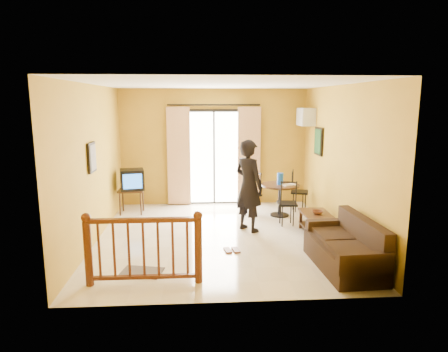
{
  "coord_description": "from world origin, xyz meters",
  "views": [
    {
      "loc": [
        -0.39,
        -7.15,
        2.51
      ],
      "look_at": [
        0.1,
        0.2,
        1.12
      ],
      "focal_mm": 32.0,
      "sensor_mm": 36.0,
      "label": 1
    }
  ],
  "objects": [
    {
      "name": "air_conditioner",
      "position": [
        2.09,
        1.95,
        2.15
      ],
      "size": [
        0.31,
        0.6,
        0.4
      ],
      "color": "silver",
      "rests_on": "room_shell"
    },
    {
      "name": "stair_balustrade",
      "position": [
        -1.15,
        -1.9,
        0.56
      ],
      "size": [
        1.63,
        0.13,
        1.04
      ],
      "color": "#471E0F",
      "rests_on": "ground"
    },
    {
      "name": "sandals",
      "position": [
        0.17,
        -0.75,
        0.01
      ],
      "size": [
        0.28,
        0.26,
        0.03
      ],
      "color": "#582E1E",
      "rests_on": "ground"
    },
    {
      "name": "sofa",
      "position": [
        1.85,
        -1.56,
        0.29
      ],
      "size": [
        0.84,
        1.67,
        0.78
      ],
      "rotation": [
        0.0,
        0.0,
        0.05
      ],
      "color": "black",
      "rests_on": "ground"
    },
    {
      "name": "botanical_print",
      "position": [
        2.22,
        1.3,
        1.65
      ],
      "size": [
        0.05,
        0.5,
        0.6
      ],
      "color": "black",
      "rests_on": "room_shell"
    },
    {
      "name": "balcony_door",
      "position": [
        0.0,
        2.43,
        1.19
      ],
      "size": [
        2.25,
        0.14,
        2.46
      ],
      "color": "black",
      "rests_on": "ground"
    },
    {
      "name": "water_jug",
      "position": [
        1.4,
        1.3,
        0.84
      ],
      "size": [
        0.14,
        0.14,
        0.26
      ],
      "primitive_type": "cylinder",
      "color": "blue",
      "rests_on": "dining_table"
    },
    {
      "name": "dining_table",
      "position": [
        1.41,
        1.31,
        0.56
      ],
      "size": [
        0.85,
        0.85,
        0.71
      ],
      "color": "black",
      "rests_on": "ground"
    },
    {
      "name": "tv_table",
      "position": [
        -1.9,
        1.72,
        0.47
      ],
      "size": [
        0.55,
        0.46,
        0.55
      ],
      "color": "black",
      "rests_on": "ground"
    },
    {
      "name": "television",
      "position": [
        -1.87,
        1.72,
        0.78
      ],
      "size": [
        0.59,
        0.55,
        0.46
      ],
      "rotation": [
        0.0,
        0.0,
        0.2
      ],
      "color": "black",
      "rests_on": "tv_table"
    },
    {
      "name": "room_shell",
      "position": [
        0.0,
        0.0,
        1.7
      ],
      "size": [
        5.0,
        5.0,
        5.0
      ],
      "color": "white",
      "rests_on": "ground"
    },
    {
      "name": "ground",
      "position": [
        0.0,
        0.0,
        0.0
      ],
      "size": [
        5.0,
        5.0,
        0.0
      ],
      "primitive_type": "plane",
      "color": "beige",
      "rests_on": "ground"
    },
    {
      "name": "picture_left",
      "position": [
        -2.22,
        -0.2,
        1.55
      ],
      "size": [
        0.05,
        0.42,
        0.52
      ],
      "color": "black",
      "rests_on": "room_shell"
    },
    {
      "name": "bowl",
      "position": [
        1.85,
        -0.02,
        0.44
      ],
      "size": [
        0.2,
        0.2,
        0.06
      ],
      "primitive_type": "imported",
      "rotation": [
        0.0,
        0.0,
        0.0
      ],
      "color": "#582E1E",
      "rests_on": "coffee_table"
    },
    {
      "name": "dining_chairs",
      "position": [
        1.37,
        1.24,
        0.0
      ],
      "size": [
        1.69,
        1.49,
        0.95
      ],
      "color": "black",
      "rests_on": "ground"
    },
    {
      "name": "standing_person",
      "position": [
        0.58,
        0.34,
        0.9
      ],
      "size": [
        0.75,
        0.78,
        1.79
      ],
      "primitive_type": "imported",
      "rotation": [
        0.0,
        0.0,
        2.27
      ],
      "color": "black",
      "rests_on": "ground"
    },
    {
      "name": "doormat",
      "position": [
        -1.24,
        -1.54,
        0.01
      ],
      "size": [
        0.67,
        0.52,
        0.02
      ],
      "primitive_type": "cube",
      "rotation": [
        0.0,
        0.0,
        -0.21
      ],
      "color": "#514841",
      "rests_on": "ground"
    },
    {
      "name": "serving_tray",
      "position": [
        1.58,
        1.21,
        0.72
      ],
      "size": [
        0.33,
        0.27,
        0.02
      ],
      "primitive_type": "cube",
      "rotation": [
        0.0,
        0.0,
        0.37
      ],
      "color": "beige",
      "rests_on": "dining_table"
    },
    {
      "name": "coffee_table",
      "position": [
        1.85,
        -0.01,
        0.27
      ],
      "size": [
        0.51,
        0.92,
        0.41
      ],
      "color": "black",
      "rests_on": "ground"
    }
  ]
}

